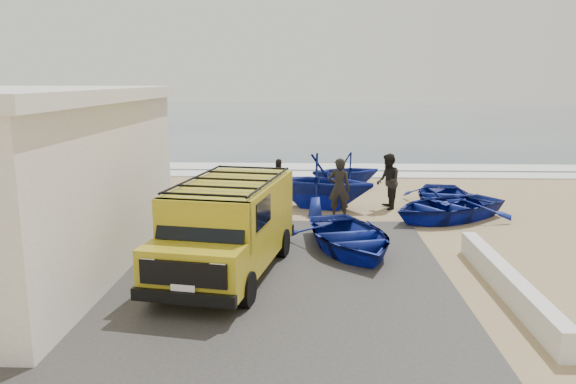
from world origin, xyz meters
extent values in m
plane|color=tan|center=(0.00, 0.00, 0.00)|extent=(160.00, 160.00, 0.00)
cube|color=#3F3C3A|center=(-2.00, -2.00, 0.03)|extent=(12.00, 10.00, 0.05)
cube|color=#385166|center=(0.00, 56.00, 0.00)|extent=(180.00, 88.00, 0.01)
cube|color=white|center=(0.00, 12.00, 0.03)|extent=(180.00, 1.60, 0.06)
cube|color=white|center=(0.00, 14.50, 0.02)|extent=(180.00, 2.20, 0.04)
cube|color=black|center=(-3.55, -0.50, 2.60)|extent=(0.08, 0.70, 0.90)
cube|color=silver|center=(5.00, -3.00, 0.28)|extent=(0.35, 6.00, 0.55)
cube|color=gold|center=(-1.01, -1.61, 1.25)|extent=(2.70, 4.44, 1.76)
cube|color=gold|center=(-1.45, -4.13, 0.85)|extent=(2.16, 1.29, 0.96)
cube|color=black|center=(-1.36, -3.63, 1.70)|extent=(1.89, 0.67, 0.76)
cube|color=black|center=(-1.53, -4.62, 0.96)|extent=(1.71, 0.38, 0.48)
cube|color=black|center=(-1.54, -4.65, 0.50)|extent=(2.06, 0.50, 0.23)
cube|color=black|center=(-1.02, -1.66, 2.21)|extent=(2.55, 4.10, 0.06)
cylinder|color=black|center=(-2.31, -3.54, 0.37)|extent=(0.36, 0.77, 0.75)
cylinder|color=black|center=(-1.74, -0.29, 0.37)|extent=(0.36, 0.77, 0.75)
cylinder|color=black|center=(-0.44, -3.87, 0.37)|extent=(0.36, 0.77, 0.75)
cylinder|color=black|center=(0.13, -0.62, 0.37)|extent=(0.36, 0.77, 0.75)
imported|color=navy|center=(1.85, -0.08, 0.42)|extent=(3.88, 4.69, 0.84)
imported|color=navy|center=(5.23, 3.52, 0.44)|extent=(5.16, 4.79, 0.87)
imported|color=navy|center=(1.22, 5.02, 0.97)|extent=(4.46, 4.12, 1.95)
imported|color=navy|center=(5.53, 5.33, 0.40)|extent=(3.34, 4.23, 0.79)
imported|color=navy|center=(2.30, 8.68, 0.77)|extent=(3.52, 3.26, 1.53)
imported|color=black|center=(1.77, 3.58, 1.00)|extent=(0.77, 0.55, 2.00)
imported|color=black|center=(3.55, 5.01, 0.98)|extent=(0.80, 1.00, 1.96)
imported|color=black|center=(-0.35, 5.77, 0.83)|extent=(1.04, 0.62, 1.65)
camera|label=1|loc=(0.80, -14.43, 4.51)|focal=35.00mm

